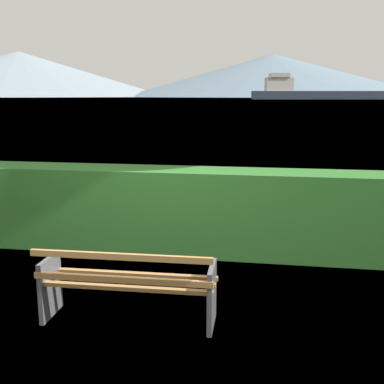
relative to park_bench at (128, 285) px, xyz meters
The scene contains 6 objects.
ground_plane 0.44m from the park_bench, 91.36° to the left, with size 1400.00×1400.00×0.00m, color #4C6B33.
water_surface 306.53m from the park_bench, 90.00° to the left, with size 620.00×620.00×0.00m, color #7A99A8.
park_bench is the anchor object (origin of this frame).
hedge_row 2.48m from the park_bench, 90.03° to the left, with size 9.41×0.78×1.30m, color #2D6B28.
cargo_ship_large 256.49m from the park_bench, 84.94° to the left, with size 77.22×21.62×13.25m.
distant_hills 555.21m from the park_bench, 89.13° to the left, with size 966.27×394.57×52.10m.
Camera 1 is at (1.47, -4.63, 2.42)m, focal length 44.30 mm.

